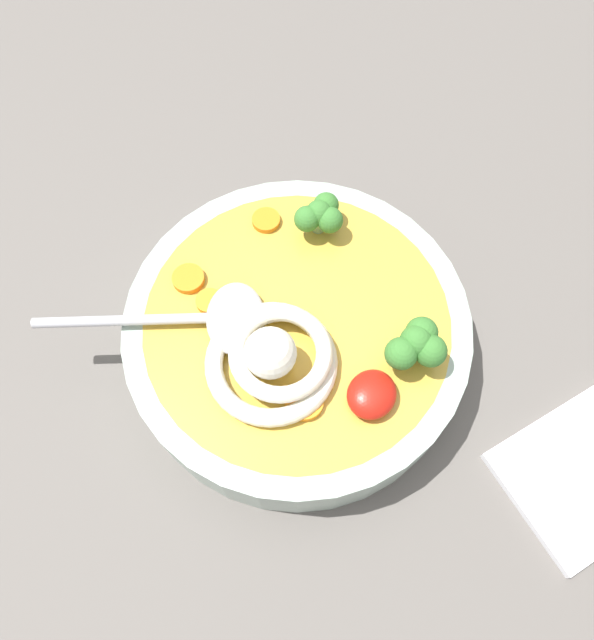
{
  "coord_description": "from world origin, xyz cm",
  "views": [
    {
      "loc": [
        -18.04,
        -14.25,
        47.71
      ],
      "look_at": [
        -2.3,
        -3.71,
        8.16
      ],
      "focal_mm": 32.38,
      "sensor_mm": 36.0,
      "label": 1
    }
  ],
  "objects": [
    {
      "name": "carrot_slice_rear",
      "position": [
        -4.83,
        2.69,
        8.44
      ],
      "size": [
        2.08,
        2.08,
        0.55
      ],
      "primitive_type": "cylinder",
      "color": "orange",
      "rests_on": "soup_bowl"
    },
    {
      "name": "carrot_slice_beside_chili",
      "position": [
        3.77,
        3.42,
        8.42
      ],
      "size": [
        2.32,
        2.32,
        0.52
      ],
      "primitive_type": "cylinder",
      "color": "orange",
      "rests_on": "soup_bowl"
    },
    {
      "name": "carrot_slice_extra_b",
      "position": [
        -4.16,
        5.28,
        8.45
      ],
      "size": [
        2.52,
        2.52,
        0.57
      ],
      "primitive_type": "cylinder",
      "color": "orange",
      "rests_on": "soup_bowl"
    },
    {
      "name": "noodle_pile",
      "position": [
        -6.23,
        -4.33,
        9.49
      ],
      "size": [
        10.61,
        10.4,
        4.26
      ],
      "color": "silver",
      "rests_on": "soup_bowl"
    },
    {
      "name": "soup_bowl",
      "position": [
        -2.3,
        -3.71,
        5.45
      ],
      "size": [
        26.7,
        26.7,
        5.61
      ],
      "color": "#9EB2A3",
      "rests_on": "table_slab"
    },
    {
      "name": "chili_sauce_dollop",
      "position": [
        -4.53,
        -11.51,
        9.02
      ],
      "size": [
        3.8,
        3.42,
        1.71
      ],
      "primitive_type": "ellipsoid",
      "color": "#B2190F",
      "rests_on": "soup_bowl"
    },
    {
      "name": "table_slab",
      "position": [
        0.0,
        0.0,
        1.28
      ],
      "size": [
        112.22,
        112.22,
        2.56
      ],
      "primitive_type": "cube",
      "color": "#5B5651",
      "rests_on": "ground"
    },
    {
      "name": "broccoli_floret_far",
      "position": [
        -0.25,
        -12.41,
        10.44
      ],
      "size": [
        4.6,
        3.96,
        3.64
      ],
      "color": "#7A9E60",
      "rests_on": "soup_bowl"
    },
    {
      "name": "broccoli_floret_near_spoon",
      "position": [
        5.63,
        -0.67,
        10.18
      ],
      "size": [
        4.08,
        3.51,
        3.22
      ],
      "color": "#7A9E60",
      "rests_on": "soup_bowl"
    },
    {
      "name": "carrot_slice_front",
      "position": [
        -7.45,
        -7.77,
        8.46
      ],
      "size": [
        2.77,
        2.77,
        0.6
      ],
      "primitive_type": "cylinder",
      "color": "orange",
      "rests_on": "soup_bowl"
    },
    {
      "name": "soup_spoon",
      "position": [
        -5.83,
        1.22,
        8.96
      ],
      "size": [
        12.79,
        15.96,
        1.6
      ],
      "rotation": [
        0.0,
        0.0,
        2.19
      ],
      "color": "#B7B7BC",
      "rests_on": "soup_bowl"
    }
  ]
}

